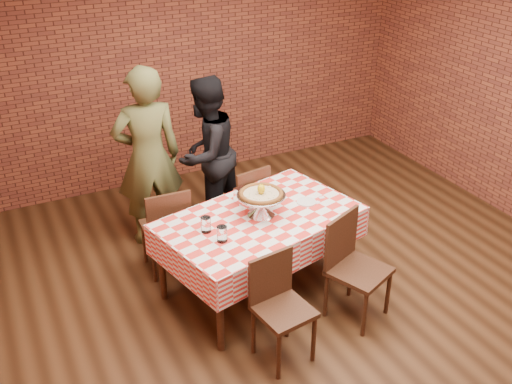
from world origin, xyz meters
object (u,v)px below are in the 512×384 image
condiment_caddy (241,195)px  diner_olive (148,158)px  pizza (261,194)px  table (259,253)px  chair_far_right (244,203)px  chair_near_left (284,313)px  water_glass_right (206,225)px  pizza_stand (261,205)px  diner_black (206,154)px  water_glass_left (222,234)px  chair_far_left (165,228)px  chair_near_right (359,271)px

condiment_caddy → diner_olive: 1.10m
pizza → diner_olive: bearing=117.2°
table → chair_far_right: size_ratio=1.94×
condiment_caddy → chair_near_left: bearing=-113.9°
chair_near_left → chair_far_right: chair_near_left is taller
water_glass_right → chair_near_left: water_glass_right is taller
pizza_stand → diner_black: size_ratio=0.26×
water_glass_left → chair_near_left: water_glass_left is taller
chair_far_left → diner_black: diner_black is taller
condiment_caddy → water_glass_right: bearing=-159.9°
table → diner_olive: (-0.60, 1.24, 0.55)m
pizza_stand → condiment_caddy: bearing=103.8°
chair_far_right → chair_far_left: bearing=-1.4°
chair_near_left → water_glass_right: bearing=99.7°
table → diner_olive: bearing=115.9°
pizza_stand → chair_far_left: (-0.68, 0.65, -0.41)m
condiment_caddy → chair_near_right: bearing=-73.3°
condiment_caddy → diner_olive: size_ratio=0.08×
pizza_stand → chair_near_right: 1.00m
pizza_stand → table: bearing=-140.0°
pizza → chair_near_left: bearing=-106.1°
diner_black → pizza: bearing=56.6°
pizza_stand → water_glass_right: bearing=-174.6°
table → pizza_stand: bearing=40.0°
water_glass_left → chair_near_left: size_ratio=0.15×
table → water_glass_right: 0.68m
chair_near_left → chair_far_right: (0.46, 1.68, -0.00)m
pizza → condiment_caddy: size_ratio=2.64×
water_glass_left → chair_far_left: chair_far_left is taller
water_glass_left → water_glass_right: same height
pizza_stand → pizza: bearing=90.0°
chair_near_right → diner_olive: (-1.17, 1.95, 0.46)m
table → chair_near_right: 0.92m
pizza_stand → chair_far_right: bearing=75.9°
chair_near_left → chair_far_left: (-0.41, 1.55, 0.01)m
pizza_stand → chair_near_right: size_ratio=0.47×
chair_near_left → diner_black: diner_black is taller
water_glass_left → chair_far_right: water_glass_left is taller
diner_olive → diner_black: bearing=-170.9°
table → condiment_caddy: condiment_caddy is taller
condiment_caddy → chair_near_left: size_ratio=0.17×
pizza_stand → pizza: 0.10m
chair_near_left → chair_far_right: 1.74m
diner_black → diner_olive: bearing=-28.7°
chair_near_right → chair_far_left: size_ratio=1.03×
table → diner_black: bearing=88.7°
diner_black → water_glass_left: bearing=39.2°
chair_near_left → pizza_stand: bearing=65.7°
chair_near_left → chair_far_left: chair_far_left is taller
chair_far_left → chair_near_left: bearing=107.5°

